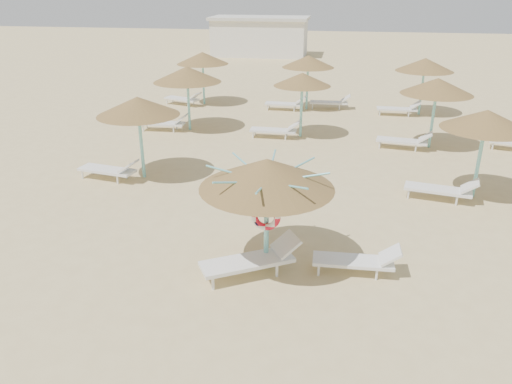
# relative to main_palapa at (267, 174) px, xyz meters

# --- Properties ---
(ground) EXTENTS (120.00, 120.00, 0.00)m
(ground) POSITION_rel_main_palapa_xyz_m (0.01, 0.06, -2.25)
(ground) COLOR #D0B97F
(ground) RESTS_ON ground
(main_palapa) EXTENTS (2.89, 2.89, 2.59)m
(main_palapa) POSITION_rel_main_palapa_xyz_m (0.00, 0.00, 0.00)
(main_palapa) COLOR #78D0D0
(main_palapa) RESTS_ON ground
(lounger_main_a) EXTENTS (2.23, 1.69, 0.80)m
(lounger_main_a) POSITION_rel_main_palapa_xyz_m (-0.22, -0.36, -1.87)
(lounger_main_a) COLOR white
(lounger_main_a) RESTS_ON ground
(lounger_main_b) EXTENTS (1.91, 0.63, 0.69)m
(lounger_main_b) POSITION_rel_main_palapa_xyz_m (2.06, 0.09, -1.92)
(lounger_main_b) COLOR white
(lounger_main_b) RESTS_ON ground
(palapa_field) EXTENTS (18.92, 13.78, 2.72)m
(palapa_field) POSITION_rel_main_palapa_xyz_m (1.45, 10.47, 0.06)
(palapa_field) COLOR #78D0D0
(palapa_field) RESTS_ON ground
(service_hut) EXTENTS (8.40, 4.40, 3.25)m
(service_hut) POSITION_rel_main_palapa_xyz_m (-5.99, 35.06, -0.61)
(service_hut) COLOR silver
(service_hut) RESTS_ON ground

